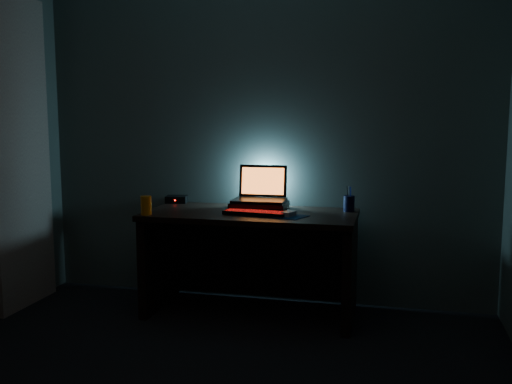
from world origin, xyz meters
TOP-DOWN VIEW (x-y plane):
  - room at (0.00, 0.00)m, footprint 3.50×4.00m
  - desk at (0.00, 1.67)m, footprint 1.50×0.70m
  - curtain at (-1.71, 1.42)m, footprint 0.06×0.65m
  - riser at (0.04, 1.74)m, footprint 0.41×0.31m
  - laptop at (0.04, 1.79)m, footprint 0.39×0.29m
  - keyboard at (0.06, 1.52)m, footprint 0.46×0.20m
  - mousepad at (0.30, 1.50)m, footprint 0.28×0.27m
  - mouse at (0.30, 1.50)m, footprint 0.10×0.12m
  - pen_cup at (0.68, 1.81)m, footprint 0.08×0.08m
  - juice_glass at (-0.68, 1.34)m, footprint 0.08×0.08m
  - router at (-0.68, 1.92)m, footprint 0.18×0.16m

SIDE VIEW (x-z plane):
  - desk at x=0.00m, z-range 0.12..0.87m
  - mousepad at x=0.30m, z-range 0.75..0.75m
  - keyboard at x=0.06m, z-range 0.75..0.78m
  - mouse at x=0.30m, z-range 0.75..0.79m
  - router at x=-0.68m, z-range 0.75..0.80m
  - riser at x=0.04m, z-range 0.75..0.81m
  - pen_cup at x=0.68m, z-range 0.75..0.86m
  - juice_glass at x=-0.68m, z-range 0.75..0.88m
  - laptop at x=0.04m, z-range 0.74..1.00m
  - curtain at x=-1.71m, z-range 0.00..2.30m
  - room at x=0.00m, z-range 0.00..2.50m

